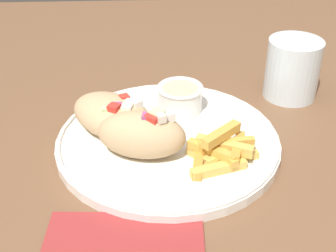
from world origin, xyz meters
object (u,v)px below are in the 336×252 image
Objects in this scene: pita_sandwich_near at (142,134)px; fries_pile at (221,152)px; water_glass at (292,71)px; sauce_ramekin at (178,97)px; pita_sandwich_far at (113,116)px; plate at (168,141)px.

pita_sandwich_near is 1.37× the size of fries_pile.
water_glass is at bearing 52.90° from fries_pile.
sauce_ramekin is (-0.05, 0.13, 0.01)m from fries_pile.
pita_sandwich_near is 0.12m from sauce_ramekin.
pita_sandwich_far is 0.11m from sauce_ramekin.
water_glass is at bearing 33.40° from plate.
sauce_ramekin is at bearing 109.65° from fries_pile.
pita_sandwich_far is 0.16m from fries_pile.
plate is at bearing -104.30° from sauce_ramekin.
plate is 2.40× the size of pita_sandwich_near.
fries_pile is at bearing 14.84° from pita_sandwich_far.
fries_pile is 0.24m from water_glass.
pita_sandwich_near reaches higher than sauce_ramekin.
water_glass is (0.24, 0.17, -0.00)m from pita_sandwich_near.
pita_sandwich_far is at bearing -149.87° from sauce_ramekin.
plate is 3.29× the size of fries_pile.
sauce_ramekin is (0.02, 0.08, 0.03)m from plate.
plate is 3.20× the size of water_glass.
pita_sandwich_near is 1.84× the size of sauce_ramekin.
fries_pile is 1.35× the size of sauce_ramekin.
pita_sandwich_far is at bearing -157.65° from water_glass.
sauce_ramekin is (0.09, 0.06, -0.00)m from pita_sandwich_far.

